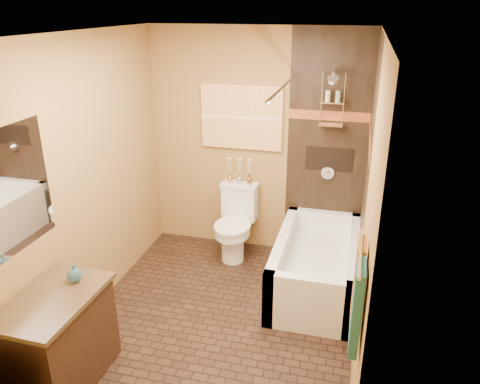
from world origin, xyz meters
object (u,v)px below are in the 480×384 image
(sunset_painting, at_px, (242,117))
(toilet, at_px, (235,222))
(vanity, at_px, (59,340))
(bathtub, at_px, (316,269))

(sunset_painting, bearing_deg, toilet, -90.00)
(toilet, relative_size, vanity, 0.93)
(toilet, bearing_deg, sunset_painting, 92.33)
(sunset_painting, bearing_deg, bathtub, -36.97)
(sunset_painting, distance_m, vanity, 2.84)
(bathtub, height_order, vanity, vanity)
(bathtub, xyz_separation_m, toilet, (-0.96, 0.46, 0.19))
(bathtub, distance_m, toilet, 1.08)
(sunset_painting, xyz_separation_m, toilet, (-0.00, -0.27, -1.14))
(sunset_painting, xyz_separation_m, vanity, (-0.76, -2.48, -1.17))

